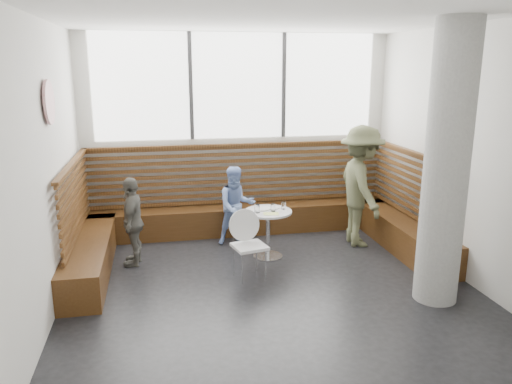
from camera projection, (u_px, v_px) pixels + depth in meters
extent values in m
cube|color=silver|center=(273.00, 163.00, 5.78)|extent=(5.00, 5.00, 3.20)
cube|color=black|center=(272.00, 289.00, 6.17)|extent=(5.00, 5.00, 0.01)
cube|color=white|center=(274.00, 18.00, 5.38)|extent=(5.00, 5.00, 0.01)
cube|color=white|center=(238.00, 86.00, 7.94)|extent=(4.50, 0.02, 1.65)
cube|color=#3F3F42|center=(191.00, 87.00, 7.78)|extent=(0.06, 0.04, 1.65)
cube|color=#3F3F42|center=(284.00, 86.00, 8.07)|extent=(0.06, 0.04, 1.65)
cube|color=#3E240F|center=(241.00, 219.00, 8.26)|extent=(5.00, 0.50, 0.45)
cube|color=#3E240F|center=(93.00, 250.00, 6.88)|extent=(0.50, 2.50, 0.45)
cube|color=#3E240F|center=(395.00, 230.00, 7.73)|extent=(0.50, 2.50, 0.45)
cube|color=#432710|center=(239.00, 174.00, 8.24)|extent=(4.88, 0.08, 0.98)
cube|color=#432710|center=(75.00, 200.00, 6.67)|extent=(0.08, 2.38, 0.98)
cube|color=#432710|center=(409.00, 184.00, 7.58)|extent=(0.08, 2.38, 0.98)
cylinder|color=gray|center=(446.00, 167.00, 5.56)|extent=(0.50, 0.50, 3.20)
cylinder|color=white|center=(49.00, 102.00, 5.52)|extent=(0.03, 0.50, 0.50)
cylinder|color=silver|center=(268.00, 256.00, 7.23)|extent=(0.43, 0.43, 0.02)
cylinder|color=silver|center=(268.00, 234.00, 7.15)|extent=(0.06, 0.06, 0.67)
cylinder|color=#B7B7BA|center=(268.00, 212.00, 7.06)|extent=(0.68, 0.68, 0.03)
cube|color=white|center=(250.00, 246.00, 6.42)|extent=(0.40, 0.38, 0.04)
cylinder|color=white|center=(247.00, 225.00, 6.52)|extent=(0.42, 0.10, 0.42)
cylinder|color=silver|center=(239.00, 268.00, 6.31)|extent=(0.02, 0.02, 0.41)
cylinder|color=silver|center=(264.00, 266.00, 6.37)|extent=(0.02, 0.02, 0.41)
cylinder|color=silver|center=(236.00, 260.00, 6.58)|extent=(0.02, 0.02, 0.41)
cylinder|color=silver|center=(260.00, 258.00, 6.64)|extent=(0.02, 0.02, 0.41)
imported|color=#565A3C|center=(361.00, 186.00, 7.54)|extent=(0.74, 1.22, 1.84)
imported|color=#7F9DDD|center=(236.00, 206.00, 7.65)|extent=(0.63, 0.51, 1.21)
imported|color=#5F5E56|center=(133.00, 221.00, 6.84)|extent=(0.40, 0.76, 1.24)
cylinder|color=white|center=(262.00, 209.00, 7.12)|extent=(0.22, 0.22, 0.02)
cylinder|color=white|center=(272.00, 208.00, 7.18)|extent=(0.20, 0.20, 0.01)
cylinder|color=white|center=(257.00, 208.00, 6.96)|extent=(0.08, 0.08, 0.12)
cylinder|color=white|center=(273.00, 207.00, 7.02)|extent=(0.07, 0.07, 0.11)
cylinder|color=white|center=(283.00, 206.00, 7.14)|extent=(0.06, 0.06, 0.10)
cube|color=#A5C64C|center=(271.00, 214.00, 6.91)|extent=(0.24, 0.19, 0.00)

